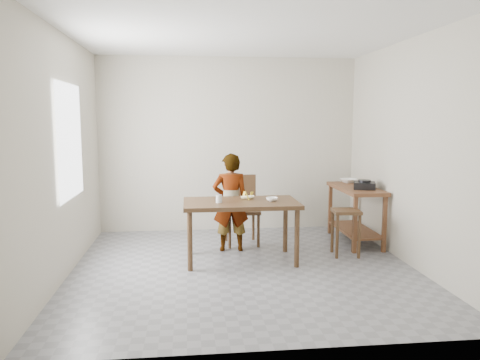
{
  "coord_description": "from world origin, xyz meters",
  "views": [
    {
      "loc": [
        -0.64,
        -5.31,
        1.75
      ],
      "look_at": [
        0.0,
        0.4,
        1.0
      ],
      "focal_mm": 35.0,
      "sensor_mm": 36.0,
      "label": 1
    }
  ],
  "objects": [
    {
      "name": "window_pane",
      "position": [
        -1.97,
        0.2,
        1.5
      ],
      "size": [
        0.02,
        1.1,
        1.3
      ],
      "primitive_type": "cube",
      "color": "white",
      "rests_on": "wall_left"
    },
    {
      "name": "serving_bowl",
      "position": [
        1.76,
        1.43,
        0.83
      ],
      "size": [
        0.31,
        0.31,
        0.06
      ],
      "primitive_type": "imported",
      "rotation": [
        0.0,
        0.0,
        0.32
      ],
      "color": "white",
      "rests_on": "prep_counter"
    },
    {
      "name": "dining_table",
      "position": [
        0.0,
        0.3,
        0.38
      ],
      "size": [
        1.4,
        0.8,
        0.75
      ],
      "primitive_type": null,
      "color": "#432D19",
      "rests_on": "floor"
    },
    {
      "name": "wall_front",
      "position": [
        0.0,
        -2.02,
        1.35
      ],
      "size": [
        4.0,
        0.04,
        2.7
      ],
      "primitive_type": "cube",
      "color": "beige",
      "rests_on": "ground"
    },
    {
      "name": "stool",
      "position": [
        1.37,
        0.38,
        0.3
      ],
      "size": [
        0.37,
        0.37,
        0.6
      ],
      "primitive_type": null,
      "rotation": [
        0.0,
        0.0,
        -0.09
      ],
      "color": "#432D19",
      "rests_on": "floor"
    },
    {
      "name": "banana",
      "position": [
        0.1,
        0.43,
        0.78
      ],
      "size": [
        0.2,
        0.16,
        0.07
      ],
      "primitive_type": null,
      "rotation": [
        0.0,
        0.0,
        -0.13
      ],
      "color": "yellow",
      "rests_on": "dining_table"
    },
    {
      "name": "glass_tumbler",
      "position": [
        -0.27,
        0.24,
        0.8
      ],
      "size": [
        0.08,
        0.08,
        0.09
      ],
      "primitive_type": "cylinder",
      "rotation": [
        0.0,
        0.0,
        -0.03
      ],
      "color": "silver",
      "rests_on": "dining_table"
    },
    {
      "name": "wall_back",
      "position": [
        0.0,
        2.02,
        1.35
      ],
      "size": [
        4.0,
        0.04,
        2.7
      ],
      "primitive_type": "cube",
      "color": "beige",
      "rests_on": "ground"
    },
    {
      "name": "wall_right",
      "position": [
        2.02,
        0.0,
        1.35
      ],
      "size": [
        0.04,
        4.0,
        2.7
      ],
      "primitive_type": "cube",
      "color": "beige",
      "rests_on": "ground"
    },
    {
      "name": "gas_burner",
      "position": [
        1.76,
        0.8,
        0.85
      ],
      "size": [
        0.37,
        0.37,
        0.1
      ],
      "primitive_type": "cube",
      "rotation": [
        0.0,
        0.0,
        -0.34
      ],
      "color": "black",
      "rests_on": "prep_counter"
    },
    {
      "name": "child",
      "position": [
        -0.09,
        0.77,
        0.65
      ],
      "size": [
        0.48,
        0.32,
        1.31
      ],
      "primitive_type": "imported",
      "rotation": [
        0.0,
        0.0,
        3.13
      ],
      "color": "white",
      "rests_on": "floor"
    },
    {
      "name": "small_bowl",
      "position": [
        0.38,
        0.27,
        0.77
      ],
      "size": [
        0.16,
        0.16,
        0.05
      ],
      "primitive_type": "imported",
      "rotation": [
        0.0,
        0.0,
        0.12
      ],
      "color": "white",
      "rests_on": "dining_table"
    },
    {
      "name": "ceiling",
      "position": [
        0.0,
        0.0,
        2.72
      ],
      "size": [
        4.0,
        4.0,
        0.04
      ],
      "primitive_type": "cube",
      "color": "white",
      "rests_on": "wall_back"
    },
    {
      "name": "wall_left",
      "position": [
        -2.02,
        0.0,
        1.35
      ],
      "size": [
        0.04,
        4.0,
        2.7
      ],
      "primitive_type": "cube",
      "color": "beige",
      "rests_on": "ground"
    },
    {
      "name": "prep_counter",
      "position": [
        1.72,
        1.0,
        0.4
      ],
      "size": [
        0.5,
        1.2,
        0.8
      ],
      "primitive_type": null,
      "color": "brown",
      "rests_on": "floor"
    },
    {
      "name": "dining_chair",
      "position": [
        0.1,
        1.07,
        0.48
      ],
      "size": [
        0.48,
        0.48,
        0.96
      ],
      "primitive_type": null,
      "rotation": [
        0.0,
        0.0,
        0.04
      ],
      "color": "#432D19",
      "rests_on": "floor"
    },
    {
      "name": "floor",
      "position": [
        0.0,
        0.0,
        -0.02
      ],
      "size": [
        4.0,
        4.0,
        0.04
      ],
      "primitive_type": "cube",
      "color": "slate",
      "rests_on": "ground"
    }
  ]
}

